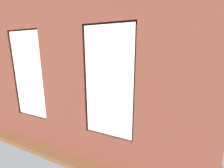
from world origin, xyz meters
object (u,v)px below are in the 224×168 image
remote_black (111,98)px  potted_plant_near_tv (57,93)px  potted_plant_corner_near_left (182,86)px  potted_plant_between_couches (129,123)px  media_console (65,95)px  potted_plant_beside_window_right (30,101)px  papasan_chair (113,85)px  remote_silver (126,100)px  couch_left (175,113)px  coffee_table (114,101)px  potted_plant_by_left_couch (166,99)px  couch_by_window (77,123)px  cup_ceramic (102,98)px  remote_gray (114,99)px  candle_jar (116,99)px  tv_flatscreen (65,83)px

remote_black → potted_plant_near_tv: potted_plant_near_tv is taller
potted_plant_corner_near_left → potted_plant_between_couches: (1.11, 4.29, -0.04)m
media_console → potted_plant_beside_window_right: (-0.58, 2.17, 0.49)m
media_console → papasan_chair: 2.65m
remote_silver → potted_plant_near_tv: size_ratio=0.15×
couch_left → papasan_chair: size_ratio=1.73×
coffee_table → potted_plant_by_left_couch: (-1.79, -1.18, -0.01)m
coffee_table → media_console: media_console is taller
couch_by_window → papasan_chair: size_ratio=2.00×
couch_by_window → cup_ceramic: bearing=-83.4°
potted_plant_by_left_couch → cup_ceramic: bearing=29.8°
remote_silver → media_console: 2.95m
potted_plant_beside_window_right → potted_plant_corner_near_left: bearing=-134.0°
cup_ceramic → potted_plant_corner_near_left: bearing=-138.7°
cup_ceramic → potted_plant_beside_window_right: potted_plant_beside_window_right is taller
couch_by_window → remote_gray: size_ratio=12.14×
potted_plant_corner_near_left → potted_plant_beside_window_right: (4.28, 4.44, 0.08)m
cup_ceramic → candle_jar: size_ratio=0.81×
couch_by_window → potted_plant_by_left_couch: (-2.03, -3.16, 0.04)m
couch_by_window → potted_plant_beside_window_right: 1.75m
couch_by_window → potted_plant_by_left_couch: 3.76m
remote_black → remote_silver: bearing=14.4°
couch_left → potted_plant_corner_near_left: 2.52m
candle_jar → potted_plant_between_couches: potted_plant_between_couches is taller
remote_gray → potted_plant_near_tv: size_ratio=0.15×
couch_by_window → potted_plant_by_left_couch: size_ratio=3.52×
couch_by_window → couch_left: (-2.43, -1.86, 0.00)m
potted_plant_corner_near_left → potted_plant_between_couches: bearing=75.6°
couch_by_window → potted_plant_near_tv: (1.72, -1.06, 0.40)m
coffee_table → remote_gray: 0.06m
coffee_table → potted_plant_between_couches: 2.31m
couch_left → potted_plant_corner_near_left: size_ratio=1.26×
coffee_table → potted_plant_between_couches: potted_plant_between_couches is taller
couch_by_window → remote_gray: bearing=-97.0°
remote_silver → potted_plant_corner_near_left: 2.95m
papasan_chair → potted_plant_corner_near_left: 3.47m
candle_jar → potted_plant_corner_near_left: 3.33m
couch_left → candle_jar: (2.07, -0.02, 0.17)m
candle_jar → tv_flatscreen: (2.63, -0.19, 0.36)m
cup_ceramic → media_console: 2.08m
media_console → candle_jar: bearing=175.8°
remote_gray → remote_black: (0.19, -0.09, 0.00)m
media_console → tv_flatscreen: bearing=-90.0°
coffee_table → tv_flatscreen: bearing=-1.9°
coffee_table → couch_left: bearing=176.6°
couch_left → potted_plant_near_tv: (4.16, 0.79, 0.39)m
remote_black → media_console: size_ratio=0.15×
remote_silver → potted_plant_by_left_couch: 1.72m
potted_plant_beside_window_right → remote_gray: bearing=-132.9°
couch_left → coffee_table: 2.19m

